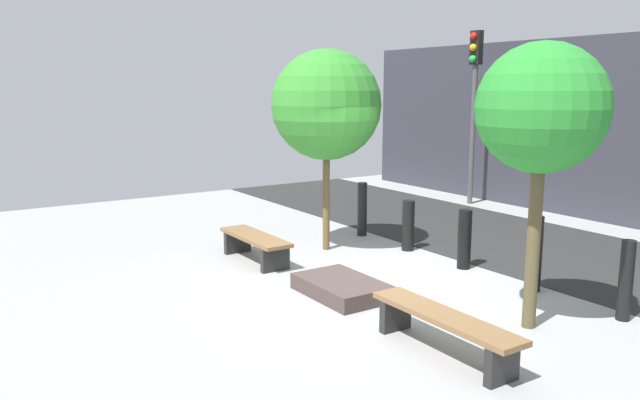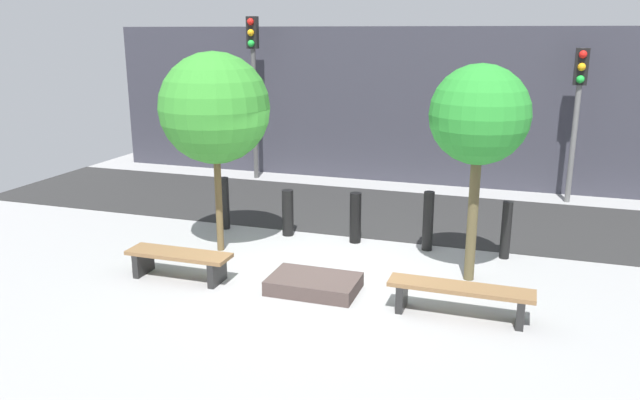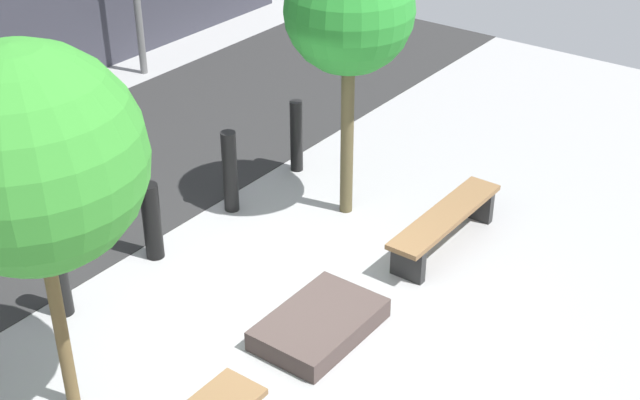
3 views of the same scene
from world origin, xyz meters
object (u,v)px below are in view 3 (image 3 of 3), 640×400
planter_bed (320,324)px  bollard_center (152,221)px  tree_behind_right_bench (349,11)px  bollard_right (230,172)px  bollard_far_right (296,136)px  tree_behind_left_bench (30,159)px  bench_right (445,222)px  bollard_left (58,278)px

planter_bed → bollard_center: size_ratio=1.41×
tree_behind_right_bench → bollard_right: tree_behind_right_bench is taller
planter_bed → bollard_center: bollard_center is taller
tree_behind_right_bench → bollard_center: 3.21m
bollard_far_right → tree_behind_left_bench: bearing=-166.5°
tree_behind_left_bench → tree_behind_right_bench: size_ratio=1.04×
bollard_center → tree_behind_right_bench: bearing=-28.2°
bollard_center → bollard_right: (1.32, 0.00, 0.06)m
bollard_far_right → bench_right: bearing=-100.8°
tree_behind_left_bench → bollard_right: tree_behind_left_bench is taller
tree_behind_left_bench → bollard_right: bearing=18.4°
bench_right → bollard_center: bollard_center is taller
planter_bed → tree_behind_right_bench: (2.15, 1.19, 2.44)m
bollard_left → bollard_right: bearing=0.0°
bollard_left → bollard_far_right: size_ratio=0.88×
planter_bed → bollard_left: size_ratio=1.50×
bollard_center → bollard_right: bearing=0.0°
bench_right → tree_behind_left_bench: bearing=162.4°
bollard_left → tree_behind_left_bench: bearing=-125.8°
bollard_left → tree_behind_right_bench: bearing=-18.4°
bench_right → tree_behind_right_bench: tree_behind_right_bench is taller
planter_bed → bench_right: bearing=-5.3°
tree_behind_right_bench → bollard_left: tree_behind_right_bench is taller
bollard_right → bollard_far_right: size_ratio=1.06×
tree_behind_right_bench → bollard_left: bearing=161.6°
planter_bed → tree_behind_right_bench: 3.47m
bollard_left → bollard_center: (1.32, 0.00, 0.03)m
bollard_far_right → bollard_center: bearing=180.0°
tree_behind_right_bench → bollard_right: (-0.83, 1.15, -2.02)m
bollard_center → bollard_far_right: (2.64, 0.00, 0.03)m
tree_behind_left_bench → bollard_far_right: bearing=13.5°
bollard_center → bollard_right: 1.32m
planter_bed → bollard_far_right: (2.64, 2.35, 0.39)m
planter_bed → bollard_left: bollard_left is taller
tree_behind_left_bench → bollard_left: tree_behind_left_bench is taller
tree_behind_right_bench → bollard_far_right: bearing=67.2°
tree_behind_left_bench → bollard_left: (0.83, 1.15, -2.06)m
bench_right → bollard_right: (-0.83, 2.55, 0.20)m
bench_right → planter_bed: size_ratio=1.48×
tree_behind_left_bench → bollard_center: bearing=28.2°
bench_right → bollard_right: bearing=108.4°
tree_behind_right_bench → bollard_far_right: (0.49, 1.15, -2.05)m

